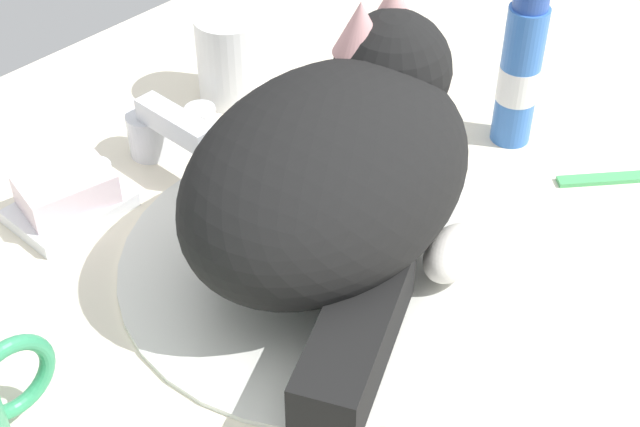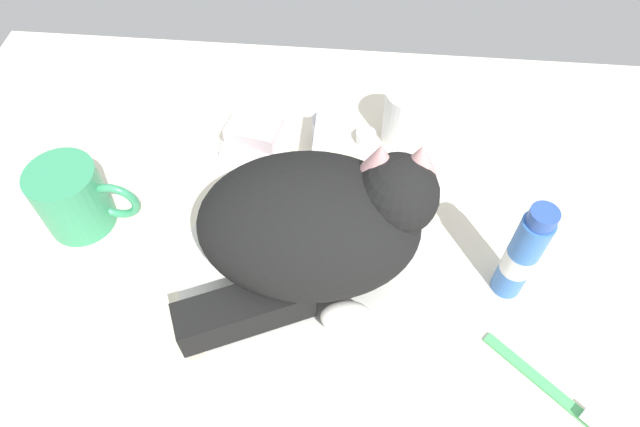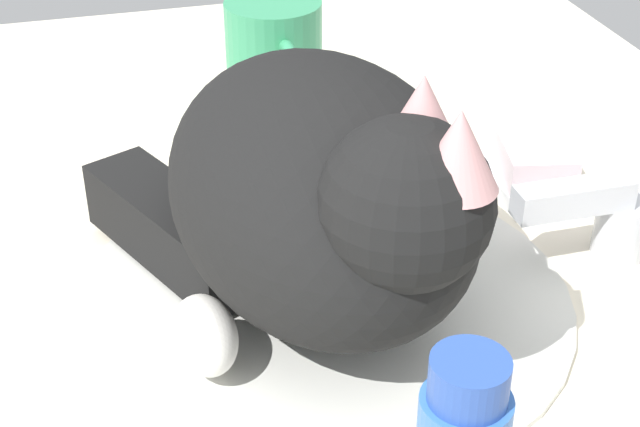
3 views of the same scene
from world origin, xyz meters
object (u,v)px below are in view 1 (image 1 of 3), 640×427
(rinse_cup, at_px, (230,58))
(toothpaste_bottle, at_px, (520,72))
(cat, at_px, (338,170))
(soap_bar, at_px, (66,189))
(faucet, at_px, (156,134))

(rinse_cup, height_order, toothpaste_bottle, toothpaste_bottle)
(cat, relative_size, soap_bar, 3.91)
(faucet, distance_m, rinse_cup, 0.11)
(faucet, relative_size, toothpaste_bottle, 0.99)
(rinse_cup, relative_size, toothpaste_bottle, 0.57)
(rinse_cup, bearing_deg, toothpaste_bottle, -62.37)
(rinse_cup, xyz_separation_m, toothpaste_bottle, (0.12, -0.23, 0.03))
(faucet, xyz_separation_m, soap_bar, (-0.10, -0.01, -0.00))
(toothpaste_bottle, bearing_deg, rinse_cup, 117.63)
(faucet, xyz_separation_m, cat, (0.01, -0.20, 0.06))
(faucet, relative_size, rinse_cup, 1.75)
(cat, bearing_deg, toothpaste_bottle, -1.94)
(soap_bar, height_order, toothpaste_bottle, toothpaste_bottle)
(soap_bar, bearing_deg, rinse_cup, 8.52)
(rinse_cup, bearing_deg, cat, -114.27)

